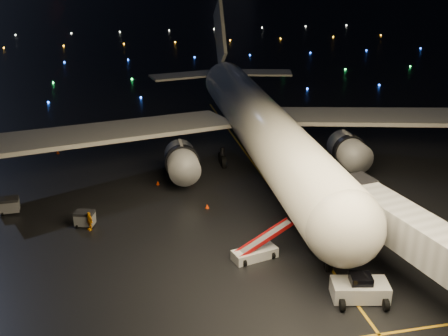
{
  "coord_description": "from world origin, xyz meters",
  "views": [
    {
      "loc": [
        -5.93,
        -40.07,
        26.04
      ],
      "look_at": [
        5.28,
        12.0,
        5.0
      ],
      "focal_mm": 45.0,
      "sensor_mm": 36.0,
      "label": 1
    }
  ],
  "objects_px": {
    "airliner": "(255,90)",
    "baggage_cart_1": "(9,205)",
    "baggage_cart_0": "(85,219)",
    "pushback_tug": "(360,287)",
    "crew_c": "(89,221)",
    "belt_loader": "(255,244)"
  },
  "relations": [
    {
      "from": "baggage_cart_0",
      "to": "baggage_cart_1",
      "type": "relative_size",
      "value": 0.95
    },
    {
      "from": "airliner",
      "to": "baggage_cart_0",
      "type": "height_order",
      "value": "airliner"
    },
    {
      "from": "belt_loader",
      "to": "airliner",
      "type": "bearing_deg",
      "value": 60.9
    },
    {
      "from": "pushback_tug",
      "to": "belt_loader",
      "type": "distance_m",
      "value": 10.12
    },
    {
      "from": "airliner",
      "to": "baggage_cart_1",
      "type": "relative_size",
      "value": 32.84
    },
    {
      "from": "baggage_cart_0",
      "to": "belt_loader",
      "type": "bearing_deg",
      "value": -14.24
    },
    {
      "from": "pushback_tug",
      "to": "baggage_cart_0",
      "type": "bearing_deg",
      "value": 152.72
    },
    {
      "from": "airliner",
      "to": "belt_loader",
      "type": "bearing_deg",
      "value": -103.03
    },
    {
      "from": "airliner",
      "to": "pushback_tug",
      "type": "relative_size",
      "value": 14.66
    },
    {
      "from": "pushback_tug",
      "to": "crew_c",
      "type": "height_order",
      "value": "pushback_tug"
    },
    {
      "from": "airliner",
      "to": "crew_c",
      "type": "height_order",
      "value": "airliner"
    },
    {
      "from": "baggage_cart_0",
      "to": "baggage_cart_1",
      "type": "bearing_deg",
      "value": 167.06
    },
    {
      "from": "pushback_tug",
      "to": "baggage_cart_0",
      "type": "height_order",
      "value": "pushback_tug"
    },
    {
      "from": "crew_c",
      "to": "baggage_cart_1",
      "type": "bearing_deg",
      "value": -157.33
    },
    {
      "from": "pushback_tug",
      "to": "baggage_cart_1",
      "type": "height_order",
      "value": "pushback_tug"
    },
    {
      "from": "crew_c",
      "to": "baggage_cart_0",
      "type": "relative_size",
      "value": 1.05
    },
    {
      "from": "airliner",
      "to": "baggage_cart_0",
      "type": "xyz_separation_m",
      "value": [
        -21.52,
        -15.09,
        -8.37
      ]
    },
    {
      "from": "pushback_tug",
      "to": "crew_c",
      "type": "xyz_separation_m",
      "value": [
        -21.0,
        16.39,
        -0.08
      ]
    },
    {
      "from": "pushback_tug",
      "to": "belt_loader",
      "type": "xyz_separation_m",
      "value": [
        -6.52,
        7.73,
        0.4
      ]
    },
    {
      "from": "crew_c",
      "to": "baggage_cart_1",
      "type": "height_order",
      "value": "crew_c"
    },
    {
      "from": "airliner",
      "to": "crew_c",
      "type": "relative_size",
      "value": 33.17
    },
    {
      "from": "baggage_cart_1",
      "to": "pushback_tug",
      "type": "bearing_deg",
      "value": -39.17
    }
  ]
}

